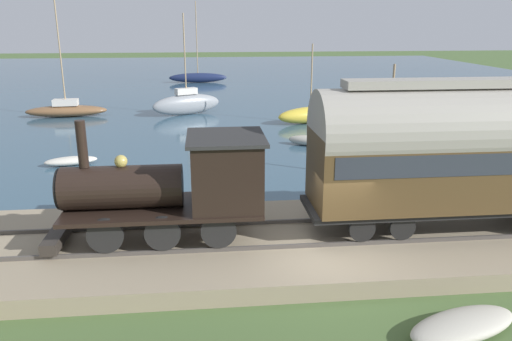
{
  "coord_description": "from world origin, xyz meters",
  "views": [
    {
      "loc": [
        -12.3,
        3.27,
        6.71
      ],
      "look_at": [
        4.67,
        1.52,
        1.56
      ],
      "focal_mm": 35.0,
      "sensor_mm": 36.0,
      "label": 1
    }
  ],
  "objects_px": {
    "sailboat_navy": "(198,77)",
    "sailboat_blue": "(387,168)",
    "sailboat_yellow": "(310,115)",
    "rowboat_mid_harbor": "(460,147)",
    "rowboat_far_out": "(308,140)",
    "rowboat_near_shore": "(71,161)",
    "beached_dinghy": "(463,325)",
    "passenger_coach": "(466,148)",
    "sailboat_brown": "(66,110)",
    "sailboat_gray": "(187,103)",
    "steam_locomotive": "(182,182)"
  },
  "relations": [
    {
      "from": "sailboat_blue",
      "to": "sailboat_brown",
      "type": "distance_m",
      "value": 24.48
    },
    {
      "from": "sailboat_blue",
      "to": "sailboat_yellow",
      "type": "distance_m",
      "value": 12.72
    },
    {
      "from": "sailboat_gray",
      "to": "steam_locomotive",
      "type": "bearing_deg",
      "value": 155.13
    },
    {
      "from": "sailboat_gray",
      "to": "sailboat_brown",
      "type": "height_order",
      "value": "sailboat_brown"
    },
    {
      "from": "sailboat_navy",
      "to": "rowboat_far_out",
      "type": "bearing_deg",
      "value": -168.39
    },
    {
      "from": "rowboat_mid_harbor",
      "to": "sailboat_yellow",
      "type": "bearing_deg",
      "value": 69.79
    },
    {
      "from": "sailboat_gray",
      "to": "rowboat_near_shore",
      "type": "xyz_separation_m",
      "value": [
        -13.06,
        5.17,
        -0.61
      ]
    },
    {
      "from": "sailboat_blue",
      "to": "rowboat_near_shore",
      "type": "relative_size",
      "value": 2.15
    },
    {
      "from": "rowboat_far_out",
      "to": "beached_dinghy",
      "type": "bearing_deg",
      "value": -155.72
    },
    {
      "from": "passenger_coach",
      "to": "sailboat_gray",
      "type": "relative_size",
      "value": 1.33
    },
    {
      "from": "sailboat_yellow",
      "to": "sailboat_navy",
      "type": "relative_size",
      "value": 0.6
    },
    {
      "from": "passenger_coach",
      "to": "rowboat_far_out",
      "type": "bearing_deg",
      "value": 8.86
    },
    {
      "from": "steam_locomotive",
      "to": "rowboat_far_out",
      "type": "relative_size",
      "value": 2.62
    },
    {
      "from": "beached_dinghy",
      "to": "rowboat_mid_harbor",
      "type": "bearing_deg",
      "value": -27.06
    },
    {
      "from": "rowboat_mid_harbor",
      "to": "rowboat_far_out",
      "type": "relative_size",
      "value": 0.99
    },
    {
      "from": "passenger_coach",
      "to": "sailboat_navy",
      "type": "bearing_deg",
      "value": 10.99
    },
    {
      "from": "sailboat_navy",
      "to": "rowboat_mid_harbor",
      "type": "distance_m",
      "value": 35.08
    },
    {
      "from": "sailboat_brown",
      "to": "sailboat_yellow",
      "type": "bearing_deg",
      "value": -107.37
    },
    {
      "from": "passenger_coach",
      "to": "rowboat_mid_harbor",
      "type": "xyz_separation_m",
      "value": [
        11.1,
        -5.87,
        -2.89
      ]
    },
    {
      "from": "sailboat_blue",
      "to": "sailboat_brown",
      "type": "xyz_separation_m",
      "value": [
        16.79,
        17.81,
        -0.02
      ]
    },
    {
      "from": "sailboat_gray",
      "to": "rowboat_mid_harbor",
      "type": "relative_size",
      "value": 3.1
    },
    {
      "from": "rowboat_far_out",
      "to": "rowboat_near_shore",
      "type": "bearing_deg",
      "value": 127.28
    },
    {
      "from": "sailboat_yellow",
      "to": "rowboat_mid_harbor",
      "type": "height_order",
      "value": "sailboat_yellow"
    },
    {
      "from": "rowboat_near_shore",
      "to": "rowboat_far_out",
      "type": "distance_m",
      "value": 12.49
    },
    {
      "from": "sailboat_yellow",
      "to": "rowboat_mid_harbor",
      "type": "bearing_deg",
      "value": -159.89
    },
    {
      "from": "sailboat_yellow",
      "to": "sailboat_brown",
      "type": "xyz_separation_m",
      "value": [
        4.1,
        17.09,
        -0.06
      ]
    },
    {
      "from": "sailboat_blue",
      "to": "beached_dinghy",
      "type": "xyz_separation_m",
      "value": [
        -11.12,
        2.27,
        -0.31
      ]
    },
    {
      "from": "sailboat_yellow",
      "to": "sailboat_navy",
      "type": "height_order",
      "value": "sailboat_navy"
    },
    {
      "from": "steam_locomotive",
      "to": "rowboat_far_out",
      "type": "xyz_separation_m",
      "value": [
        12.98,
        -6.39,
        -2.01
      ]
    },
    {
      "from": "sailboat_navy",
      "to": "beached_dinghy",
      "type": "bearing_deg",
      "value": -172.83
    },
    {
      "from": "steam_locomotive",
      "to": "rowboat_far_out",
      "type": "bearing_deg",
      "value": -26.23
    },
    {
      "from": "rowboat_mid_harbor",
      "to": "rowboat_near_shore",
      "type": "relative_size",
      "value": 0.91
    },
    {
      "from": "passenger_coach",
      "to": "sailboat_brown",
      "type": "distance_m",
      "value": 29.39
    },
    {
      "from": "sailboat_blue",
      "to": "beached_dinghy",
      "type": "bearing_deg",
      "value": 136.75
    },
    {
      "from": "sailboat_gray",
      "to": "rowboat_mid_harbor",
      "type": "distance_m",
      "value": 19.28
    },
    {
      "from": "sailboat_brown",
      "to": "rowboat_mid_harbor",
      "type": "bearing_deg",
      "value": -121.33
    },
    {
      "from": "steam_locomotive",
      "to": "passenger_coach",
      "type": "bearing_deg",
      "value": -90.0
    },
    {
      "from": "sailboat_yellow",
      "to": "sailboat_gray",
      "type": "bearing_deg",
      "value": 45.87
    },
    {
      "from": "passenger_coach",
      "to": "sailboat_brown",
      "type": "height_order",
      "value": "sailboat_brown"
    },
    {
      "from": "rowboat_near_shore",
      "to": "passenger_coach",
      "type": "bearing_deg",
      "value": -139.72
    },
    {
      "from": "passenger_coach",
      "to": "rowboat_far_out",
      "type": "relative_size",
      "value": 4.06
    },
    {
      "from": "sailboat_gray",
      "to": "rowboat_mid_harbor",
      "type": "xyz_separation_m",
      "value": [
        -12.21,
        -14.91,
        -0.66
      ]
    },
    {
      "from": "sailboat_yellow",
      "to": "sailboat_gray",
      "type": "distance_m",
      "value": 9.38
    },
    {
      "from": "beached_dinghy",
      "to": "rowboat_far_out",
      "type": "bearing_deg",
      "value": -0.37
    },
    {
      "from": "rowboat_near_shore",
      "to": "rowboat_far_out",
      "type": "height_order",
      "value": "rowboat_far_out"
    },
    {
      "from": "sailboat_navy",
      "to": "rowboat_mid_harbor",
      "type": "bearing_deg",
      "value": -156.31
    },
    {
      "from": "sailboat_gray",
      "to": "sailboat_navy",
      "type": "height_order",
      "value": "sailboat_navy"
    },
    {
      "from": "sailboat_navy",
      "to": "sailboat_blue",
      "type": "bearing_deg",
      "value": -167.2
    },
    {
      "from": "sailboat_yellow",
      "to": "rowboat_mid_harbor",
      "type": "xyz_separation_m",
      "value": [
        -8.13,
        -6.46,
        -0.4
      ]
    },
    {
      "from": "sailboat_yellow",
      "to": "rowboat_near_shore",
      "type": "xyz_separation_m",
      "value": [
        -8.99,
        13.62,
        -0.36
      ]
    }
  ]
}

